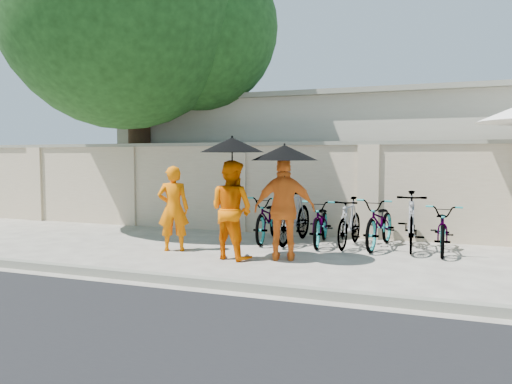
% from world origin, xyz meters
% --- Properties ---
extents(ground, '(80.00, 80.00, 0.00)m').
position_xyz_m(ground, '(0.00, 0.00, 0.00)').
color(ground, '#B3AD9B').
extents(kerb, '(40.00, 0.16, 0.12)m').
position_xyz_m(kerb, '(0.00, -1.70, 0.06)').
color(kerb, gray).
rests_on(kerb, ground).
extents(compound_wall, '(20.00, 0.30, 2.00)m').
position_xyz_m(compound_wall, '(1.00, 3.20, 1.00)').
color(compound_wall, '#C8B595').
rests_on(compound_wall, ground).
extents(building_behind, '(14.00, 6.00, 3.20)m').
position_xyz_m(building_behind, '(2.00, 7.00, 1.60)').
color(building_behind, '#B5B09B').
rests_on(building_behind, ground).
extents(shade_tree, '(6.70, 6.20, 8.20)m').
position_xyz_m(shade_tree, '(-3.66, 2.97, 5.10)').
color(shade_tree, '#462A1A').
rests_on(shade_tree, ground).
extents(monk_left, '(0.68, 0.58, 1.58)m').
position_xyz_m(monk_left, '(-1.20, 0.44, 0.79)').
color(monk_left, '#FF7201').
rests_on(monk_left, ground).
extents(monk_center, '(0.97, 0.84, 1.69)m').
position_xyz_m(monk_center, '(0.10, 0.15, 0.84)').
color(monk_center, '#F06600').
rests_on(monk_center, ground).
extents(parasol_center, '(1.08, 1.08, 1.11)m').
position_xyz_m(parasol_center, '(0.15, 0.07, 1.94)').
color(parasol_center, black).
rests_on(parasol_center, ground).
extents(monk_right, '(1.10, 0.69, 1.74)m').
position_xyz_m(monk_right, '(0.99, 0.34, 0.87)').
color(monk_right, orange).
rests_on(monk_right, ground).
extents(parasol_right, '(1.11, 1.11, 0.95)m').
position_xyz_m(parasol_right, '(1.01, 0.26, 1.81)').
color(parasol_right, black).
rests_on(parasol_right, ground).
extents(bike_0, '(0.81, 1.87, 0.95)m').
position_xyz_m(bike_0, '(0.11, 2.06, 0.48)').
color(bike_0, gray).
rests_on(bike_0, ground).
extents(bike_1, '(0.66, 1.91, 1.13)m').
position_xyz_m(bike_1, '(0.67, 2.02, 0.56)').
color(bike_1, gray).
rests_on(bike_1, ground).
extents(bike_2, '(0.78, 1.80, 0.92)m').
position_xyz_m(bike_2, '(1.24, 2.01, 0.46)').
color(bike_2, gray).
rests_on(bike_2, ground).
extents(bike_3, '(0.59, 1.64, 0.96)m').
position_xyz_m(bike_3, '(1.80, 1.96, 0.48)').
color(bike_3, gray).
rests_on(bike_3, ground).
extents(bike_4, '(0.87, 1.91, 0.97)m').
position_xyz_m(bike_4, '(2.37, 2.09, 0.49)').
color(bike_4, gray).
rests_on(bike_4, ground).
extents(bike_5, '(0.62, 1.85, 1.10)m').
position_xyz_m(bike_5, '(2.94, 2.09, 0.55)').
color(bike_5, gray).
rests_on(bike_5, ground).
extents(bike_6, '(0.62, 1.73, 0.90)m').
position_xyz_m(bike_6, '(3.50, 1.96, 0.45)').
color(bike_6, gray).
rests_on(bike_6, ground).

